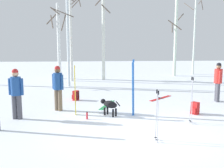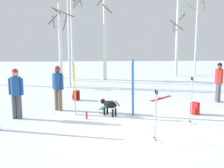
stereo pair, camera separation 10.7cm
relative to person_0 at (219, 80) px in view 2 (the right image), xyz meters
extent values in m
plane|color=white|center=(-4.24, -3.71, -0.98)|extent=(60.00, 60.00, 0.00)
cylinder|color=#4C4C56|center=(0.01, 0.09, -0.57)|extent=(0.16, 0.16, 0.82)
cylinder|color=#4C4C56|center=(-0.01, -0.09, -0.57)|extent=(0.16, 0.16, 0.82)
cylinder|color=red|center=(0.00, 0.00, 0.15)|extent=(0.34, 0.34, 0.62)
sphere|color=#997051|center=(0.00, 0.00, 0.57)|extent=(0.22, 0.22, 0.22)
sphere|color=black|center=(0.00, 0.00, 0.63)|extent=(0.21, 0.21, 0.21)
cylinder|color=red|center=(0.03, 0.21, 0.13)|extent=(0.10, 0.10, 0.56)
cylinder|color=red|center=(-0.03, -0.21, 0.13)|extent=(0.10, 0.10, 0.56)
cylinder|color=#4C4C56|center=(-8.12, -2.08, -0.57)|extent=(0.16, 0.16, 0.82)
cylinder|color=#4C4C56|center=(-7.95, -2.11, -0.57)|extent=(0.16, 0.16, 0.82)
cylinder|color=#1E478C|center=(-8.03, -2.10, 0.15)|extent=(0.34, 0.34, 0.62)
sphere|color=tan|center=(-8.03, -2.10, 0.57)|extent=(0.22, 0.22, 0.22)
sphere|color=#B22626|center=(-8.03, -2.10, 0.63)|extent=(0.21, 0.21, 0.21)
cylinder|color=#1E478C|center=(-8.24, -2.06, 0.13)|extent=(0.10, 0.10, 0.56)
cylinder|color=#1E478C|center=(-7.83, -2.14, 0.13)|extent=(0.10, 0.10, 0.56)
cylinder|color=#72604C|center=(-6.70, -1.11, -0.57)|extent=(0.16, 0.16, 0.82)
cylinder|color=#72604C|center=(-6.85, -1.01, -0.57)|extent=(0.16, 0.16, 0.82)
cylinder|color=#1E478C|center=(-6.78, -1.06, 0.15)|extent=(0.34, 0.34, 0.62)
sphere|color=brown|center=(-6.78, -1.06, 0.57)|extent=(0.22, 0.22, 0.22)
sphere|color=#B22626|center=(-6.78, -1.06, 0.63)|extent=(0.21, 0.21, 0.21)
cylinder|color=#1E478C|center=(-6.60, -1.18, 0.13)|extent=(0.10, 0.10, 0.56)
cylinder|color=#1E478C|center=(-6.95, -0.94, 0.13)|extent=(0.10, 0.10, 0.56)
ellipsoid|color=black|center=(-4.86, -1.95, -0.57)|extent=(0.58, 0.58, 0.26)
sphere|color=black|center=(-5.10, -1.71, -0.51)|extent=(0.18, 0.18, 0.18)
ellipsoid|color=black|center=(-5.14, -1.67, -0.53)|extent=(0.11, 0.11, 0.06)
cylinder|color=black|center=(-4.61, -2.19, -0.49)|extent=(0.16, 0.16, 0.17)
cylinder|color=black|center=(-5.05, -1.87, -0.84)|extent=(0.07, 0.07, 0.28)
cylinder|color=black|center=(-4.94, -1.76, -0.84)|extent=(0.07, 0.07, 0.28)
cylinder|color=black|center=(-4.77, -2.14, -0.84)|extent=(0.07, 0.07, 0.28)
cylinder|color=black|center=(-4.66, -2.03, -0.84)|extent=(0.07, 0.07, 0.28)
cube|color=blue|center=(-4.07, -2.02, -0.03)|extent=(0.10, 0.13, 1.91)
cube|color=blue|center=(-4.07, -2.02, 0.97)|extent=(0.05, 0.06, 0.10)
cube|color=blue|center=(-4.04, -1.98, -0.03)|extent=(0.10, 0.13, 1.91)
cube|color=blue|center=(-4.04, -1.98, 0.97)|extent=(0.05, 0.06, 0.10)
cube|color=yellow|center=(-6.09, -1.73, -0.13)|extent=(0.03, 0.14, 1.70)
cube|color=yellow|center=(-6.09, -1.73, 0.76)|extent=(0.02, 0.06, 0.10)
cube|color=yellow|center=(-6.09, -1.79, -0.13)|extent=(0.03, 0.14, 1.70)
cube|color=yellow|center=(-6.09, -1.79, 0.76)|extent=(0.02, 0.06, 0.10)
cube|color=green|center=(-4.83, -0.33, -0.97)|extent=(0.66, 1.65, 0.02)
cube|color=#333338|center=(-4.81, -0.28, -0.95)|extent=(0.10, 0.13, 0.03)
cube|color=green|center=(-4.92, -0.29, -0.97)|extent=(0.66, 1.65, 0.02)
cube|color=#333338|center=(-4.90, -0.25, -0.95)|extent=(0.10, 0.13, 0.03)
cube|color=red|center=(-2.34, 0.86, -0.97)|extent=(1.26, 1.21, 0.02)
cube|color=#333338|center=(-2.37, 0.83, -0.95)|extent=(0.13, 0.13, 0.03)
cube|color=red|center=(-2.27, 0.79, -0.97)|extent=(1.26, 1.21, 0.02)
cube|color=#333338|center=(-2.31, 0.76, -0.95)|extent=(0.13, 0.13, 0.03)
cylinder|color=#B2B2BC|center=(-3.82, -4.42, -0.35)|extent=(0.02, 0.10, 1.26)
cylinder|color=black|center=(-3.82, -4.42, 0.33)|extent=(0.04, 0.04, 0.10)
cylinder|color=black|center=(-3.82, -4.42, -0.91)|extent=(0.07, 0.07, 0.01)
cylinder|color=#B2B2BC|center=(-3.82, -4.59, -0.35)|extent=(0.02, 0.10, 1.26)
cylinder|color=black|center=(-3.82, -4.59, 0.33)|extent=(0.04, 0.04, 0.10)
cylinder|color=black|center=(-3.82, -4.59, -0.91)|extent=(0.07, 0.07, 0.01)
cylinder|color=#B2B2BC|center=(-2.35, -2.99, -0.28)|extent=(0.02, 0.10, 1.40)
cylinder|color=black|center=(-2.35, -2.99, 0.47)|extent=(0.04, 0.04, 0.10)
cylinder|color=black|center=(-2.35, -2.99, -0.91)|extent=(0.07, 0.07, 0.01)
cylinder|color=#B2B2BC|center=(-2.35, -3.10, -0.28)|extent=(0.02, 0.10, 1.40)
cylinder|color=black|center=(-2.35, -3.10, 0.47)|extent=(0.04, 0.04, 0.10)
cylinder|color=black|center=(-2.35, -3.10, -0.91)|extent=(0.07, 0.07, 0.01)
cube|color=red|center=(-6.22, 0.73, -0.76)|extent=(0.30, 0.33, 0.44)
cube|color=red|center=(-6.33, 0.80, -0.83)|extent=(0.15, 0.20, 0.20)
cube|color=black|center=(-6.09, 0.74, -0.76)|extent=(0.04, 0.04, 0.37)
cube|color=black|center=(-6.16, 0.61, -0.76)|extent=(0.04, 0.04, 0.37)
cube|color=red|center=(-1.77, -1.96, -0.76)|extent=(0.32, 0.33, 0.44)
cube|color=red|center=(-1.87, -2.04, -0.83)|extent=(0.17, 0.19, 0.20)
cube|color=black|center=(-1.73, -1.83, -0.76)|extent=(0.04, 0.04, 0.37)
cube|color=black|center=(-1.64, -1.94, -0.76)|extent=(0.04, 0.04, 0.37)
cylinder|color=red|center=(-5.67, -2.32, -0.86)|extent=(0.06, 0.06, 0.23)
cylinder|color=black|center=(-5.67, -2.32, -0.74)|extent=(0.04, 0.04, 0.02)
cylinder|color=silver|center=(-7.80, 8.20, 1.67)|extent=(0.23, 0.23, 5.30)
cylinder|color=brown|center=(-8.21, 8.58, 3.36)|extent=(0.86, 0.91, 1.02)
cylinder|color=brown|center=(-7.96, 7.88, 3.75)|extent=(0.71, 0.41, 0.56)
cylinder|color=brown|center=(-7.45, 8.40, 3.02)|extent=(0.51, 0.81, 1.16)
cylinder|color=brown|center=(-7.22, 8.23, 3.36)|extent=(0.15, 1.21, 0.58)
cylinder|color=brown|center=(-8.22, 8.08, 3.04)|extent=(0.33, 0.92, 0.98)
cylinder|color=silver|center=(-6.85, 4.65, 2.48)|extent=(0.15, 0.15, 6.91)
cylinder|color=brown|center=(-7.05, 4.04, 3.22)|extent=(1.25, 0.47, 0.55)
cylinder|color=silver|center=(-6.84, 6.98, 2.65)|extent=(0.17, 0.17, 7.26)
cylinder|color=brown|center=(-6.75, 7.45, 3.95)|extent=(0.98, 0.26, 0.97)
cylinder|color=brown|center=(-6.25, 6.92, 4.29)|extent=(0.18, 1.22, 0.59)
cylinder|color=silver|center=(-4.66, 7.47, 3.02)|extent=(0.22, 0.22, 8.00)
cylinder|color=brown|center=(-4.50, 7.17, 3.83)|extent=(0.68, 0.40, 0.58)
cylinder|color=silver|center=(0.98, 9.21, 1.95)|extent=(0.23, 0.23, 5.86)
cylinder|color=brown|center=(0.75, 8.77, 2.90)|extent=(0.96, 0.57, 0.78)
cylinder|color=brown|center=(0.71, 9.28, 2.74)|extent=(0.23, 0.62, 0.78)
cylinder|color=brown|center=(1.30, 9.39, 3.46)|extent=(0.46, 0.72, 0.66)
cylinder|color=silver|center=(2.81, 10.05, 2.55)|extent=(0.15, 0.15, 7.07)
cylinder|color=brown|center=(3.24, 10.10, 4.92)|extent=(0.14, 0.89, 0.49)
cylinder|color=brown|center=(2.18, 9.90, 4.42)|extent=(0.36, 1.30, 0.72)
cylinder|color=brown|center=(3.21, 9.80, 4.49)|extent=(0.56, 0.85, 0.63)
camera|label=1|loc=(-5.50, -11.05, 1.58)|focal=42.48mm
camera|label=2|loc=(-5.39, -11.05, 1.58)|focal=42.48mm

